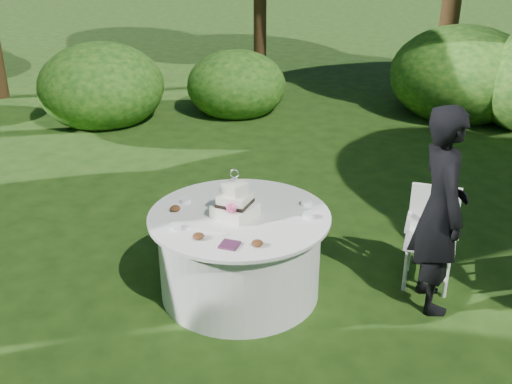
% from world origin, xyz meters
% --- Properties ---
extents(ground, '(80.00, 80.00, 0.00)m').
position_xyz_m(ground, '(0.00, 0.00, 0.00)').
color(ground, '#1B370F').
rests_on(ground, ground).
extents(napkins, '(0.14, 0.14, 0.02)m').
position_xyz_m(napkins, '(0.12, -0.54, 0.78)').
color(napkins, '#4B203D').
rests_on(napkins, table).
extents(feather_plume, '(0.48, 0.07, 0.01)m').
position_xyz_m(feather_plume, '(-0.19, -0.38, 0.78)').
color(feather_plume, white).
rests_on(feather_plume, table).
extents(guest, '(0.62, 0.76, 1.78)m').
position_xyz_m(guest, '(1.62, 0.37, 0.89)').
color(guest, black).
rests_on(guest, ground).
extents(table, '(1.56, 1.56, 0.77)m').
position_xyz_m(table, '(0.00, 0.00, 0.39)').
color(table, silver).
rests_on(table, ground).
extents(cake, '(0.39, 0.39, 0.43)m').
position_xyz_m(cake, '(-0.03, -0.03, 0.88)').
color(cake, white).
rests_on(cake, table).
extents(chair, '(0.45, 0.44, 0.90)m').
position_xyz_m(chair, '(1.57, 0.75, 0.52)').
color(chair, silver).
rests_on(chair, ground).
extents(votives, '(1.20, 0.93, 0.04)m').
position_xyz_m(votives, '(-0.03, 0.12, 0.79)').
color(votives, white).
rests_on(votives, table).
extents(petal_cups, '(0.95, 0.49, 0.05)m').
position_xyz_m(petal_cups, '(-0.13, -0.36, 0.79)').
color(petal_cups, '#562D16').
rests_on(petal_cups, table).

